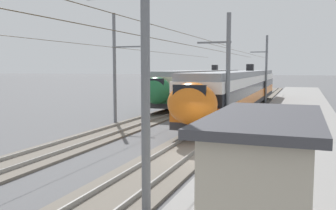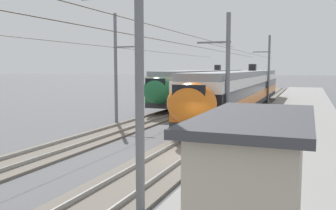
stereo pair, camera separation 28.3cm
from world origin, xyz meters
The scene contains 16 objects.
ground_plane centered at (0.00, 0.00, 0.00)m, with size 400.00×400.00×0.00m, color #565659.
platform_slab centered at (0.00, -3.69, 0.19)m, with size 120.00×6.04×0.37m, color gray.
track_near centered at (0.00, 1.35, 0.07)m, with size 120.00×3.00×0.28m.
track_far centered at (0.00, 7.34, 0.07)m, with size 120.00×3.00×0.28m.
train_near_platform centered at (18.38, 1.35, 2.23)m, with size 33.60×2.98×4.27m.
train_far_track centered at (27.63, 7.34, 2.23)m, with size 32.86×2.91×4.27m.
catenary_mast_west centered at (-7.18, -0.13, 4.05)m, with size 40.67×1.89×7.76m.
catenary_mast_mid centered at (3.79, -0.12, 3.72)m, with size 40.67×1.89×7.09m.
catenary_mast_east centered at (24.78, -0.13, 3.98)m, with size 40.67×1.89×7.62m.
catenary_mast_far_side centered at (8.55, 9.20, 4.23)m, with size 40.67×2.30×8.20m.
platform_sign centered at (-2.84, -2.44, 2.12)m, with size 0.70×0.08×2.40m.
passenger_walking centered at (-4.14, -2.05, 1.32)m, with size 0.53×0.22×1.69m.
handbag_beside_passenger centered at (-3.73, -2.12, 0.52)m, with size 0.32×0.18×0.42m.
handbag_near_sign centered at (-2.58, -1.95, 0.50)m, with size 0.32×0.18×0.39m.
potted_plant_platform_edge centered at (5.34, -2.30, 0.75)m, with size 0.55×0.55×0.72m.
platform_shelter centered at (-8.59, -3.45, 1.83)m, with size 4.51×2.10×2.87m.
Camera 2 is at (-15.79, -4.39, 4.15)m, focal length 38.93 mm.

